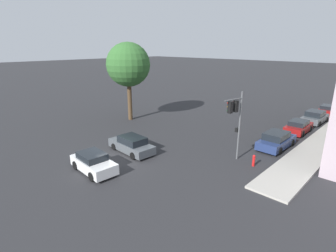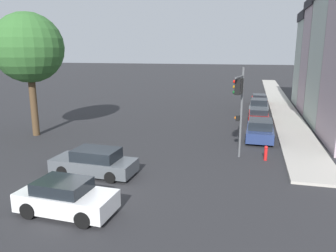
{
  "view_description": "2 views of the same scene",
  "coord_description": "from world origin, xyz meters",
  "px_view_note": "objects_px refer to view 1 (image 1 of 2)",
  "views": [
    {
      "loc": [
        16.38,
        -11.28,
        8.93
      ],
      "look_at": [
        0.52,
        5.4,
        1.82
      ],
      "focal_mm": 28.0,
      "sensor_mm": 36.0,
      "label": 1
    },
    {
      "loc": [
        7.4,
        -13.25,
        6.54
      ],
      "look_at": [
        2.68,
        5.22,
        2.13
      ],
      "focal_mm": 35.0,
      "sensor_mm": 36.0,
      "label": 2
    }
  ],
  "objects_px": {
    "street_tree": "(128,65)",
    "crossing_car_1": "(132,145)",
    "parked_car_2": "(315,117)",
    "traffic_signal": "(235,114)",
    "parked_car_0": "(276,140)",
    "parked_car_3": "(328,110)",
    "fire_hydrant": "(254,160)",
    "crossing_car_0": "(93,163)",
    "parked_car_1": "(298,127)"
  },
  "relations": [
    {
      "from": "crossing_car_1",
      "to": "parked_car_3",
      "type": "height_order",
      "value": "crossing_car_1"
    },
    {
      "from": "traffic_signal",
      "to": "crossing_car_0",
      "type": "distance_m",
      "value": 11.25
    },
    {
      "from": "traffic_signal",
      "to": "parked_car_0",
      "type": "relative_size",
      "value": 1.23
    },
    {
      "from": "parked_car_0",
      "to": "traffic_signal",
      "type": "bearing_deg",
      "value": 165.18
    },
    {
      "from": "crossing_car_0",
      "to": "parked_car_3",
      "type": "relative_size",
      "value": 1.02
    },
    {
      "from": "parked_car_0",
      "to": "parked_car_3",
      "type": "relative_size",
      "value": 1.14
    },
    {
      "from": "parked_car_1",
      "to": "parked_car_2",
      "type": "bearing_deg",
      "value": -1.35
    },
    {
      "from": "crossing_car_1",
      "to": "parked_car_2",
      "type": "height_order",
      "value": "parked_car_2"
    },
    {
      "from": "parked_car_1",
      "to": "crossing_car_0",
      "type": "bearing_deg",
      "value": 158.31
    },
    {
      "from": "street_tree",
      "to": "fire_hydrant",
      "type": "relative_size",
      "value": 10.15
    },
    {
      "from": "traffic_signal",
      "to": "parked_car_1",
      "type": "relative_size",
      "value": 1.37
    },
    {
      "from": "traffic_signal",
      "to": "crossing_car_1",
      "type": "distance_m",
      "value": 9.09
    },
    {
      "from": "parked_car_3",
      "to": "fire_hydrant",
      "type": "bearing_deg",
      "value": 178.51
    },
    {
      "from": "parked_car_2",
      "to": "parked_car_3",
      "type": "xyz_separation_m",
      "value": [
        0.11,
        5.31,
        -0.06
      ]
    },
    {
      "from": "street_tree",
      "to": "traffic_signal",
      "type": "relative_size",
      "value": 1.68
    },
    {
      "from": "parked_car_2",
      "to": "fire_hydrant",
      "type": "height_order",
      "value": "parked_car_2"
    },
    {
      "from": "parked_car_3",
      "to": "fire_hydrant",
      "type": "xyz_separation_m",
      "value": [
        0.07,
        -21.54,
        -0.14
      ]
    },
    {
      "from": "traffic_signal",
      "to": "crossing_car_0",
      "type": "bearing_deg",
      "value": 64.26
    },
    {
      "from": "parked_car_2",
      "to": "parked_car_3",
      "type": "bearing_deg",
      "value": 0.8
    },
    {
      "from": "parked_car_0",
      "to": "parked_car_3",
      "type": "bearing_deg",
      "value": 0.24
    },
    {
      "from": "parked_car_1",
      "to": "parked_car_3",
      "type": "height_order",
      "value": "parked_car_1"
    },
    {
      "from": "parked_car_0",
      "to": "parked_car_3",
      "type": "xyz_separation_m",
      "value": [
        0.2,
        16.62,
        -0.09
      ]
    },
    {
      "from": "street_tree",
      "to": "parked_car_2",
      "type": "bearing_deg",
      "value": 39.81
    },
    {
      "from": "crossing_car_0",
      "to": "fire_hydrant",
      "type": "xyz_separation_m",
      "value": [
        8.15,
        8.95,
        -0.2
      ]
    },
    {
      "from": "parked_car_0",
      "to": "parked_car_2",
      "type": "distance_m",
      "value": 11.31
    },
    {
      "from": "crossing_car_1",
      "to": "parked_car_0",
      "type": "xyz_separation_m",
      "value": [
        8.74,
        9.59,
        0.05
      ]
    },
    {
      "from": "crossing_car_1",
      "to": "parked_car_2",
      "type": "bearing_deg",
      "value": -110.33
    },
    {
      "from": "crossing_car_0",
      "to": "fire_hydrant",
      "type": "distance_m",
      "value": 12.1
    },
    {
      "from": "street_tree",
      "to": "parked_car_1",
      "type": "height_order",
      "value": "street_tree"
    },
    {
      "from": "street_tree",
      "to": "crossing_car_1",
      "type": "distance_m",
      "value": 12.22
    },
    {
      "from": "crossing_car_1",
      "to": "parked_car_2",
      "type": "relative_size",
      "value": 1.07
    },
    {
      "from": "traffic_signal",
      "to": "fire_hydrant",
      "type": "distance_m",
      "value": 3.79
    },
    {
      "from": "street_tree",
      "to": "parked_car_0",
      "type": "relative_size",
      "value": 2.06
    },
    {
      "from": "traffic_signal",
      "to": "parked_car_2",
      "type": "height_order",
      "value": "traffic_signal"
    },
    {
      "from": "parked_car_0",
      "to": "street_tree",
      "type": "bearing_deg",
      "value": 101.01
    },
    {
      "from": "crossing_car_0",
      "to": "crossing_car_1",
      "type": "bearing_deg",
      "value": 104.1
    },
    {
      "from": "parked_car_3",
      "to": "fire_hydrant",
      "type": "height_order",
      "value": "parked_car_3"
    },
    {
      "from": "street_tree",
      "to": "parked_car_0",
      "type": "xyz_separation_m",
      "value": [
        17.11,
        3.04,
        -5.98
      ]
    },
    {
      "from": "parked_car_1",
      "to": "crossing_car_1",
      "type": "bearing_deg",
      "value": 150.61
    },
    {
      "from": "crossing_car_1",
      "to": "parked_car_2",
      "type": "distance_m",
      "value": 22.69
    },
    {
      "from": "fire_hydrant",
      "to": "parked_car_3",
      "type": "bearing_deg",
      "value": 90.18
    },
    {
      "from": "parked_car_0",
      "to": "parked_car_2",
      "type": "relative_size",
      "value": 1.05
    },
    {
      "from": "parked_car_0",
      "to": "parked_car_2",
      "type": "height_order",
      "value": "parked_car_0"
    },
    {
      "from": "traffic_signal",
      "to": "crossing_car_1",
      "type": "xyz_separation_m",
      "value": [
        -7.28,
        -4.41,
        -3.18
      ]
    },
    {
      "from": "parked_car_0",
      "to": "parked_car_1",
      "type": "height_order",
      "value": "parked_car_0"
    },
    {
      "from": "parked_car_0",
      "to": "fire_hydrant",
      "type": "bearing_deg",
      "value": -175.88
    },
    {
      "from": "crossing_car_1",
      "to": "parked_car_1",
      "type": "xyz_separation_m",
      "value": [
        8.72,
        15.52,
        -0.01
      ]
    },
    {
      "from": "street_tree",
      "to": "crossing_car_0",
      "type": "relative_size",
      "value": 2.31
    },
    {
      "from": "traffic_signal",
      "to": "parked_car_3",
      "type": "height_order",
      "value": "traffic_signal"
    },
    {
      "from": "traffic_signal",
      "to": "parked_car_0",
      "type": "distance_m",
      "value": 6.23
    }
  ]
}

